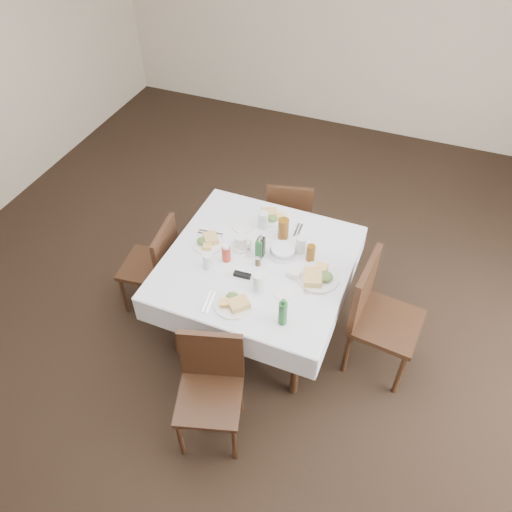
# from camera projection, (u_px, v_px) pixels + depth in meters

# --- Properties ---
(ground_plane) EXTENTS (7.00, 7.00, 0.00)m
(ground_plane) POSITION_uv_depth(u_px,v_px,m) (247.00, 326.00, 4.17)
(ground_plane) COLOR black
(room_shell) EXTENTS (6.04, 7.04, 2.80)m
(room_shell) POSITION_uv_depth(u_px,v_px,m) (244.00, 151.00, 2.96)
(room_shell) COLOR beige
(room_shell) RESTS_ON ground
(dining_table) EXTENTS (1.35, 1.35, 0.76)m
(dining_table) POSITION_uv_depth(u_px,v_px,m) (258.00, 268.00, 3.71)
(dining_table) COLOR black
(dining_table) RESTS_ON ground
(chair_north) EXTENTS (0.48, 0.48, 0.84)m
(chair_north) POSITION_uv_depth(u_px,v_px,m) (289.00, 213.00, 4.47)
(chair_north) COLOR black
(chair_north) RESTS_ON ground
(chair_south) EXTENTS (0.51, 0.51, 0.88)m
(chair_south) POSITION_uv_depth(u_px,v_px,m) (211.00, 381.00, 3.23)
(chair_south) COLOR black
(chair_south) RESTS_ON ground
(chair_east) EXTENTS (0.51, 0.51, 0.99)m
(chair_east) POSITION_uv_depth(u_px,v_px,m) (376.00, 311.00, 3.57)
(chair_east) COLOR black
(chair_east) RESTS_ON ground
(chair_west) EXTENTS (0.45, 0.45, 0.86)m
(chair_west) POSITION_uv_depth(u_px,v_px,m) (156.00, 262.00, 4.02)
(chair_west) COLOR black
(chair_west) RESTS_ON ground
(meal_north) EXTENTS (0.24, 0.24, 0.05)m
(meal_north) POSITION_uv_depth(u_px,v_px,m) (272.00, 216.00, 3.97)
(meal_north) COLOR white
(meal_north) RESTS_ON dining_table
(meal_south) EXTENTS (0.26, 0.26, 0.06)m
(meal_south) POSITION_uv_depth(u_px,v_px,m) (234.00, 303.00, 3.33)
(meal_south) COLOR white
(meal_south) RESTS_ON dining_table
(meal_east) EXTENTS (0.30, 0.30, 0.07)m
(meal_east) POSITION_uv_depth(u_px,v_px,m) (318.00, 276.00, 3.50)
(meal_east) COLOR white
(meal_east) RESTS_ON dining_table
(meal_west) EXTENTS (0.24, 0.24, 0.05)m
(meal_west) POSITION_uv_depth(u_px,v_px,m) (208.00, 242.00, 3.76)
(meal_west) COLOR white
(meal_west) RESTS_ON dining_table
(side_plate_a) EXTENTS (0.17, 0.17, 0.01)m
(side_plate_a) POSITION_uv_depth(u_px,v_px,m) (243.00, 226.00, 3.91)
(side_plate_a) COLOR white
(side_plate_a) RESTS_ON dining_table
(side_plate_b) EXTENTS (0.14, 0.14, 0.01)m
(side_plate_b) POSITION_uv_depth(u_px,v_px,m) (284.00, 294.00, 3.41)
(side_plate_b) COLOR white
(side_plate_b) RESTS_ON dining_table
(water_n) EXTENTS (0.08, 0.08, 0.14)m
(water_n) POSITION_uv_depth(u_px,v_px,m) (263.00, 220.00, 3.86)
(water_n) COLOR silver
(water_n) RESTS_ON dining_table
(water_s) EXTENTS (0.08, 0.08, 0.15)m
(water_s) POSITION_uv_depth(u_px,v_px,m) (259.00, 283.00, 3.39)
(water_s) COLOR silver
(water_s) RESTS_ON dining_table
(water_e) EXTENTS (0.08, 0.08, 0.14)m
(water_e) POSITION_uv_depth(u_px,v_px,m) (301.00, 245.00, 3.66)
(water_e) COLOR silver
(water_e) RESTS_ON dining_table
(water_w) EXTENTS (0.07, 0.07, 0.13)m
(water_w) POSITION_uv_depth(u_px,v_px,m) (208.00, 261.00, 3.55)
(water_w) COLOR silver
(water_w) RESTS_ON dining_table
(iced_tea_a) EXTENTS (0.08, 0.08, 0.17)m
(iced_tea_a) POSITION_uv_depth(u_px,v_px,m) (283.00, 229.00, 3.77)
(iced_tea_a) COLOR brown
(iced_tea_a) RESTS_ON dining_table
(iced_tea_b) EXTENTS (0.06, 0.06, 0.13)m
(iced_tea_b) POSITION_uv_depth(u_px,v_px,m) (311.00, 253.00, 3.61)
(iced_tea_b) COLOR brown
(iced_tea_b) RESTS_ON dining_table
(bread_basket) EXTENTS (0.20, 0.20, 0.07)m
(bread_basket) POSITION_uv_depth(u_px,v_px,m) (283.00, 251.00, 3.67)
(bread_basket) COLOR silver
(bread_basket) RESTS_ON dining_table
(oil_cruet_dark) EXTENTS (0.05, 0.05, 0.21)m
(oil_cruet_dark) POSITION_uv_depth(u_px,v_px,m) (261.00, 246.00, 3.63)
(oil_cruet_dark) COLOR black
(oil_cruet_dark) RESTS_ON dining_table
(oil_cruet_green) EXTENTS (0.05, 0.05, 0.20)m
(oil_cruet_green) POSITION_uv_depth(u_px,v_px,m) (259.00, 248.00, 3.62)
(oil_cruet_green) COLOR #1E5C27
(oil_cruet_green) RESTS_ON dining_table
(ketchup_bottle) EXTENTS (0.07, 0.07, 0.14)m
(ketchup_bottle) POSITION_uv_depth(u_px,v_px,m) (226.00, 253.00, 3.61)
(ketchup_bottle) COLOR #A82F1E
(ketchup_bottle) RESTS_ON dining_table
(salt_shaker) EXTENTS (0.03, 0.03, 0.07)m
(salt_shaker) POSITION_uv_depth(u_px,v_px,m) (249.00, 253.00, 3.66)
(salt_shaker) COLOR white
(salt_shaker) RESTS_ON dining_table
(pepper_shaker) EXTENTS (0.04, 0.04, 0.08)m
(pepper_shaker) POSITION_uv_depth(u_px,v_px,m) (258.00, 261.00, 3.59)
(pepper_shaker) COLOR #45361C
(pepper_shaker) RESTS_ON dining_table
(coffee_mug) EXTENTS (0.16, 0.14, 0.11)m
(coffee_mug) POSITION_uv_depth(u_px,v_px,m) (241.00, 243.00, 3.71)
(coffee_mug) COLOR white
(coffee_mug) RESTS_ON dining_table
(sunglasses) EXTENTS (0.13, 0.05, 0.03)m
(sunglasses) POSITION_uv_depth(u_px,v_px,m) (242.00, 275.00, 3.53)
(sunglasses) COLOR black
(sunglasses) RESTS_ON dining_table
(green_bottle) EXTENTS (0.06, 0.06, 0.22)m
(green_bottle) POSITION_uv_depth(u_px,v_px,m) (283.00, 313.00, 3.18)
(green_bottle) COLOR #1E5C27
(green_bottle) RESTS_ON dining_table
(sugar_caddy) EXTENTS (0.10, 0.06, 0.05)m
(sugar_caddy) POSITION_uv_depth(u_px,v_px,m) (293.00, 274.00, 3.52)
(sugar_caddy) COLOR white
(sugar_caddy) RESTS_ON dining_table
(cutlery_n) EXTENTS (0.05, 0.17, 0.01)m
(cutlery_n) POSITION_uv_depth(u_px,v_px,m) (298.00, 230.00, 3.88)
(cutlery_n) COLOR silver
(cutlery_n) RESTS_ON dining_table
(cutlery_s) EXTENTS (0.07, 0.19, 0.01)m
(cutlery_s) POSITION_uv_depth(u_px,v_px,m) (209.00, 302.00, 3.36)
(cutlery_s) COLOR silver
(cutlery_s) RESTS_ON dining_table
(cutlery_e) EXTENTS (0.16, 0.08, 0.01)m
(cutlery_e) POSITION_uv_depth(u_px,v_px,m) (315.00, 293.00, 3.42)
(cutlery_e) COLOR silver
(cutlery_e) RESTS_ON dining_table
(cutlery_w) EXTENTS (0.20, 0.07, 0.01)m
(cutlery_w) POSITION_uv_depth(u_px,v_px,m) (210.00, 234.00, 3.85)
(cutlery_w) COLOR silver
(cutlery_w) RESTS_ON dining_table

